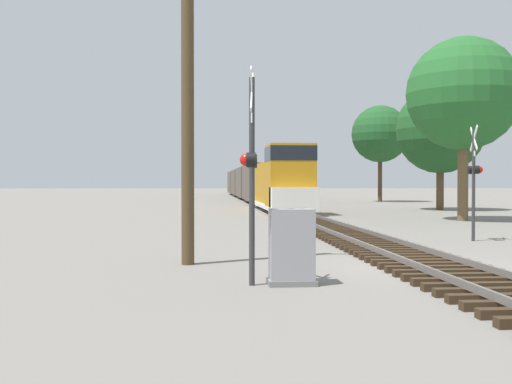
% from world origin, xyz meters
% --- Properties ---
extents(ground_plane, '(400.00, 400.00, 0.00)m').
position_xyz_m(ground_plane, '(0.00, 0.00, 0.00)').
color(ground_plane, slate).
extents(rail_track_bed, '(2.60, 160.00, 0.31)m').
position_xyz_m(rail_track_bed, '(0.00, -0.00, 0.14)').
color(rail_track_bed, '#382819').
rests_on(rail_track_bed, ground).
extents(freight_train, '(3.01, 75.18, 4.62)m').
position_xyz_m(freight_train, '(0.00, 58.77, 2.06)').
color(freight_train, '#B77A14').
rests_on(freight_train, ground).
extents(crossing_signal_near, '(0.42, 1.01, 4.49)m').
position_xyz_m(crossing_signal_near, '(-4.61, -2.33, 2.50)').
color(crossing_signal_near, '#333333').
rests_on(crossing_signal_near, ground).
extents(crossing_signal_far, '(0.46, 1.01, 4.21)m').
position_xyz_m(crossing_signal_far, '(4.24, 6.34, 2.43)').
color(crossing_signal_far, '#333333').
rests_on(crossing_signal_far, ground).
extents(relay_cabinet, '(1.01, 0.71, 1.59)m').
position_xyz_m(relay_cabinet, '(-3.75, -2.32, 0.78)').
color(relay_cabinet, slate).
rests_on(relay_cabinet, ground).
extents(utility_pole, '(1.80, 0.33, 9.86)m').
position_xyz_m(utility_pole, '(-6.01, 0.96, 5.03)').
color(utility_pole, '#4C3A23').
rests_on(utility_pole, ground).
extents(tree_far_right, '(6.26, 6.26, 10.21)m').
position_xyz_m(tree_far_right, '(8.76, 17.48, 7.04)').
color(tree_far_right, brown).
rests_on(tree_far_right, ground).
extents(tree_mid_background, '(6.76, 6.76, 9.60)m').
position_xyz_m(tree_mid_background, '(12.56, 30.14, 6.20)').
color(tree_mid_background, brown).
rests_on(tree_mid_background, ground).
extents(tree_deep_background, '(6.26, 6.26, 10.60)m').
position_xyz_m(tree_deep_background, '(13.65, 49.71, 7.45)').
color(tree_deep_background, '#473521').
rests_on(tree_deep_background, ground).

